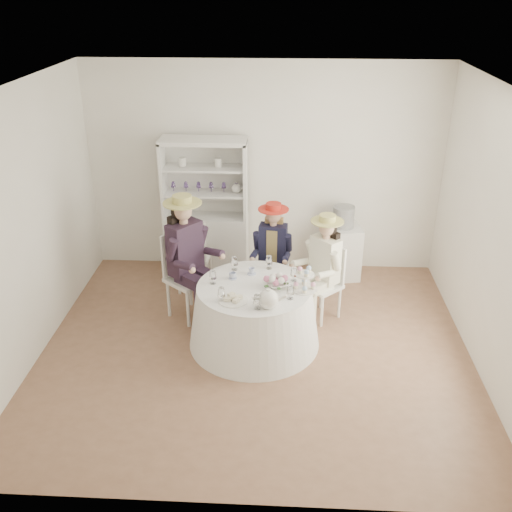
{
  "coord_description": "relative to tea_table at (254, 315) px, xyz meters",
  "views": [
    {
      "loc": [
        0.27,
        -5.01,
        3.57
      ],
      "look_at": [
        0.0,
        0.1,
        1.05
      ],
      "focal_mm": 40.0,
      "sensor_mm": 36.0,
      "label": 1
    }
  ],
  "objects": [
    {
      "name": "hatbox",
      "position": [
        1.04,
        1.59,
        0.49
      ],
      "size": [
        0.3,
        0.3,
        0.27
      ],
      "primitive_type": "cylinder",
      "rotation": [
        0.0,
        0.0,
        -0.12
      ],
      "color": "black",
      "rests_on": "side_table"
    },
    {
      "name": "guest_right",
      "position": [
        0.74,
        0.55,
        0.37
      ],
      "size": [
        0.54,
        0.54,
        1.27
      ],
      "rotation": [
        0.0,
        0.0,
        -0.81
      ],
      "color": "silver",
      "rests_on": "ground"
    },
    {
      "name": "guest_mid",
      "position": [
        0.17,
        0.91,
        0.37
      ],
      "size": [
        0.46,
        0.48,
        1.25
      ],
      "rotation": [
        0.0,
        0.0,
        -0.13
      ],
      "color": "silver",
      "rests_on": "ground"
    },
    {
      "name": "wall_back",
      "position": [
        0.02,
        1.88,
        1.01
      ],
      "size": [
        4.5,
        0.0,
        4.5
      ],
      "primitive_type": "plane",
      "rotation": [
        1.57,
        0.0,
        0.0
      ],
      "color": "white",
      "rests_on": "ground"
    },
    {
      "name": "hutch",
      "position": [
        -0.71,
        1.64,
        0.3
      ],
      "size": [
        1.09,
        0.47,
        1.8
      ],
      "rotation": [
        0.0,
        0.0,
        -0.07
      ],
      "color": "silver",
      "rests_on": "ground"
    },
    {
      "name": "tea_table",
      "position": [
        0.0,
        0.0,
        0.0
      ],
      "size": [
        1.4,
        1.4,
        0.69
      ],
      "rotation": [
        0.0,
        0.0,
        -0.43
      ],
      "color": "white",
      "rests_on": "ground"
    },
    {
      "name": "wall_left",
      "position": [
        -2.23,
        -0.12,
        1.01
      ],
      "size": [
        0.0,
        4.5,
        4.5
      ],
      "primitive_type": "plane",
      "rotation": [
        1.57,
        0.0,
        1.57
      ],
      "color": "white",
      "rests_on": "ground"
    },
    {
      "name": "teacup_a",
      "position": [
        -0.24,
        0.16,
        0.38
      ],
      "size": [
        0.09,
        0.09,
        0.06
      ],
      "primitive_type": "imported",
      "rotation": [
        0.0,
        0.0,
        -0.23
      ],
      "color": "white",
      "rests_on": "tea_table"
    },
    {
      "name": "ground",
      "position": [
        0.02,
        -0.12,
        -0.34
      ],
      "size": [
        4.5,
        4.5,
        0.0
      ],
      "primitive_type": "plane",
      "color": "brown",
      "rests_on": "ground"
    },
    {
      "name": "side_table",
      "position": [
        1.04,
        1.59,
        0.01
      ],
      "size": [
        0.52,
        0.52,
        0.7
      ],
      "primitive_type": "cube",
      "rotation": [
        0.0,
        0.0,
        0.16
      ],
      "color": "silver",
      "rests_on": "ground"
    },
    {
      "name": "flower_arrangement",
      "position": [
        0.22,
        -0.01,
        0.44
      ],
      "size": [
        0.19,
        0.19,
        0.07
      ],
      "rotation": [
        0.0,
        0.0,
        0.38
      ],
      "color": "pink",
      "rests_on": "tea_table"
    },
    {
      "name": "stemware_set",
      "position": [
        0.0,
        0.0,
        0.42
      ],
      "size": [
        0.92,
        0.92,
        0.15
      ],
      "color": "white",
      "rests_on": "tea_table"
    },
    {
      "name": "table_teapot",
      "position": [
        0.16,
        -0.4,
        0.44
      ],
      "size": [
        0.28,
        0.2,
        0.21
      ],
      "rotation": [
        0.0,
        0.0,
        0.01
      ],
      "color": "white",
      "rests_on": "tea_table"
    },
    {
      "name": "teacup_c",
      "position": [
        0.24,
        0.11,
        0.38
      ],
      "size": [
        0.11,
        0.11,
        0.07
      ],
      "primitive_type": "imported",
      "rotation": [
        0.0,
        0.0,
        0.3
      ],
      "color": "white",
      "rests_on": "tea_table"
    },
    {
      "name": "teacup_b",
      "position": [
        -0.04,
        0.27,
        0.38
      ],
      "size": [
        0.07,
        0.07,
        0.06
      ],
      "primitive_type": "imported",
      "rotation": [
        0.0,
        0.0,
        -0.03
      ],
      "color": "white",
      "rests_on": "tea_table"
    },
    {
      "name": "flower_bowl",
      "position": [
        0.23,
        -0.0,
        0.37
      ],
      "size": [
        0.26,
        0.26,
        0.05
      ],
      "primitive_type": "imported",
      "rotation": [
        0.0,
        0.0,
        0.37
      ],
      "color": "white",
      "rests_on": "tea_table"
    },
    {
      "name": "cupcake_stand",
      "position": [
        0.52,
        -0.04,
        0.44
      ],
      "size": [
        0.26,
        0.26,
        0.25
      ],
      "rotation": [
        0.0,
        0.0,
        -0.25
      ],
      "color": "white",
      "rests_on": "tea_table"
    },
    {
      "name": "wall_front",
      "position": [
        0.02,
        -2.12,
        1.01
      ],
      "size": [
        4.5,
        0.0,
        4.5
      ],
      "primitive_type": "plane",
      "rotation": [
        -1.57,
        0.0,
        0.0
      ],
      "color": "white",
      "rests_on": "ground"
    },
    {
      "name": "sandwich_plate",
      "position": [
        -0.19,
        -0.3,
        0.36
      ],
      "size": [
        0.29,
        0.29,
        0.06
      ],
      "rotation": [
        0.0,
        0.0,
        -0.07
      ],
      "color": "white",
      "rests_on": "tea_table"
    },
    {
      "name": "guest_left",
      "position": [
        -0.78,
        0.5,
        0.49
      ],
      "size": [
        0.63,
        0.61,
        1.48
      ],
      "rotation": [
        0.0,
        0.0,
        0.89
      ],
      "color": "silver",
      "rests_on": "ground"
    },
    {
      "name": "spare_chair",
      "position": [
        -0.82,
        1.07,
        0.2
      ],
      "size": [
        0.44,
        0.44,
        1.0
      ],
      "rotation": [
        0.0,
        0.0,
        3.07
      ],
      "color": "silver",
      "rests_on": "ground"
    },
    {
      "name": "wall_right",
      "position": [
        2.27,
        -0.12,
        1.01
      ],
      "size": [
        0.0,
        4.5,
        4.5
      ],
      "primitive_type": "plane",
      "rotation": [
        1.57,
        0.0,
        -1.57
      ],
      "color": "white",
      "rests_on": "ground"
    },
    {
      "name": "ceiling",
      "position": [
        0.02,
        -0.12,
        2.36
      ],
      "size": [
        4.5,
        4.5,
        0.0
      ],
      "primitive_type": "plane",
      "rotation": [
        3.14,
        0.0,
        0.0
      ],
      "color": "white",
      "rests_on": "wall_back"
    }
  ]
}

